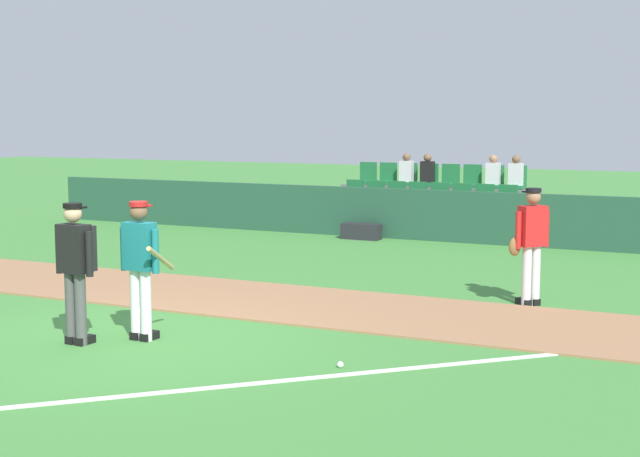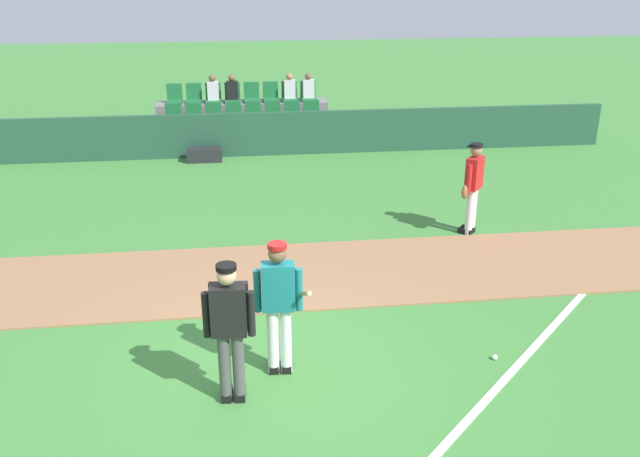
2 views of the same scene
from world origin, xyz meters
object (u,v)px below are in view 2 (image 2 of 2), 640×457
object	(u,v)px
baseball	(495,357)
equipment_bag	(205,155)
umpire_home_plate	(229,325)
batter_teal_jersey	(279,303)
runner_red_jersey	(473,185)

from	to	relation	value
baseball	equipment_bag	xyz separation A→B (m)	(-4.04, 10.09, 0.14)
umpire_home_plate	equipment_bag	world-z (taller)	umpire_home_plate
umpire_home_plate	equipment_bag	distance (m)	10.56
batter_teal_jersey	baseball	xyz separation A→B (m)	(2.79, -0.09, -0.93)
runner_red_jersey	baseball	bearing A→B (deg)	-104.76
baseball	equipment_bag	size ratio (longest dim) A/B	0.08
umpire_home_plate	runner_red_jersey	world-z (taller)	same
umpire_home_plate	batter_teal_jersey	bearing A→B (deg)	40.40
runner_red_jersey	baseball	world-z (taller)	runner_red_jersey
umpire_home_plate	baseball	world-z (taller)	umpire_home_plate
batter_teal_jersey	baseball	size ratio (longest dim) A/B	23.78
runner_red_jersey	equipment_bag	xyz separation A→B (m)	(-5.18, 5.76, -0.78)
umpire_home_plate	baseball	bearing A→B (deg)	7.11
batter_teal_jersey	runner_red_jersey	world-z (taller)	same
runner_red_jersey	equipment_bag	size ratio (longest dim) A/B	1.96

